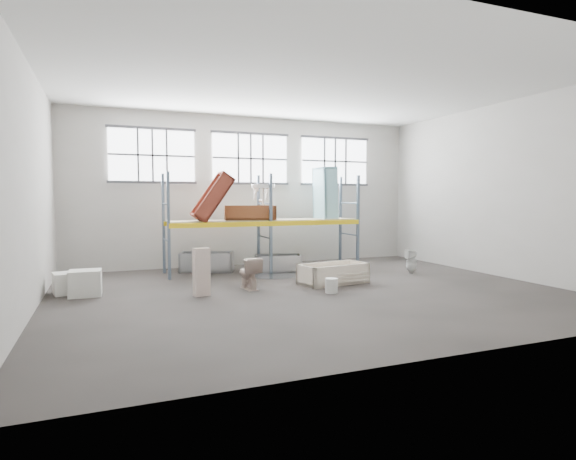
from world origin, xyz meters
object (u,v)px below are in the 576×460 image
blue_tub_upright (325,194)px  rust_tub_flat (250,213)px  steel_tub_left (207,262)px  bucket (331,285)px  toilet_beige (249,273)px  cistern_tall (201,272)px  carton_near (85,283)px  toilet_white (411,261)px  steel_tub_right (278,263)px  bathtub_beige (333,273)px

blue_tub_upright → rust_tub_flat: bearing=-177.1°
steel_tub_left → bucket: bearing=-64.2°
toilet_beige → rust_tub_flat: bearing=-112.6°
toilet_beige → cistern_tall: 1.32m
steel_tub_left → blue_tub_upright: blue_tub_upright is taller
cistern_tall → carton_near: 2.71m
cistern_tall → rust_tub_flat: 3.90m
bucket → toilet_beige: bearing=145.1°
cistern_tall → bucket: bearing=-24.1°
toilet_white → steel_tub_right: size_ratio=0.51×
steel_tub_right → blue_tub_upright: size_ratio=0.80×
blue_tub_upright → cistern_tall: bearing=-146.3°
carton_near → steel_tub_right: bearing=17.7°
bathtub_beige → blue_tub_upright: (1.19, 2.92, 2.13)m
toilet_beige → steel_tub_left: 3.19m
bathtub_beige → toilet_beige: size_ratio=2.25×
bathtub_beige → steel_tub_right: (-0.64, 2.47, -0.01)m
steel_tub_left → carton_near: (-3.38, -2.55, 0.01)m
rust_tub_flat → carton_near: rust_tub_flat is taller
steel_tub_right → carton_near: size_ratio=1.99×
cistern_tall → bucket: cistern_tall is taller
toilet_beige → steel_tub_right: bearing=-130.1°
bathtub_beige → bucket: bathtub_beige is taller
toilet_beige → blue_tub_upright: bearing=-146.2°
toilet_white → rust_tub_flat: bearing=-103.2°
bucket → blue_tub_upright: bearing=65.9°
rust_tub_flat → bathtub_beige: bearing=-62.5°
rust_tub_flat → blue_tub_upright: blue_tub_upright is taller
rust_tub_flat → carton_near: (-4.63, -2.05, -1.52)m
bucket → carton_near: 5.77m
cistern_tall → steel_tub_left: bearing=67.8°
rust_tub_flat → carton_near: size_ratio=2.20×
toilet_beige → carton_near: (-3.77, 0.61, -0.10)m
bucket → steel_tub_left: bearing=115.8°
toilet_white → steel_tub_left: bearing=-102.5°
toilet_beige → blue_tub_upright: blue_tub_upright is taller
toilet_white → bucket: bearing=-52.1°
toilet_beige → rust_tub_flat: rust_tub_flat is taller
toilet_beige → bucket: (1.70, -1.19, -0.23)m
rust_tub_flat → bucket: (0.85, -3.85, -1.64)m
bucket → carton_near: bearing=161.8°
steel_tub_right → steel_tub_left: bearing=158.4°
cistern_tall → steel_tub_left: size_ratio=0.69×
toilet_beige → bucket: size_ratio=2.29×
toilet_white → steel_tub_left: 6.27m
toilet_white → bucket: (-3.60, -1.74, -0.18)m
bathtub_beige → steel_tub_right: 2.55m
carton_near → steel_tub_left: bearing=37.1°
bathtub_beige → toilet_beige: 2.31m
cistern_tall → blue_tub_upright: size_ratio=0.63×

